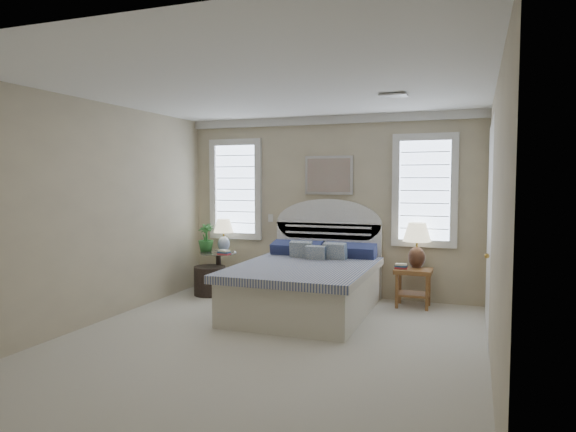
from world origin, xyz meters
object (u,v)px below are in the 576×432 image
Objects in this scene: lamp_left at (224,231)px; lamp_right at (417,240)px; bed at (308,282)px; side_table_left at (219,268)px; nightstand_right at (413,279)px; floor_pot at (210,281)px.

lamp_right reaches higher than lamp_left.
bed is 1.66m from lamp_right.
side_table_left is at bearing -98.96° from lamp_left.
nightstand_right is (2.95, 0.10, -0.00)m from side_table_left.
bed reaches higher than lamp_right.
lamp_right is at bearing 80.64° from nightstand_right.
side_table_left is 0.99× the size of lamp_right.
nightstand_right is 3.02m from floor_pot.
nightstand_right is at bearing 1.94° from side_table_left.
lamp_right is at bearing 4.80° from side_table_left.
bed is 3.61× the size of side_table_left.
nightstand_right is 1.11× the size of floor_pot.
side_table_left is 1.23× the size of lamp_left.
lamp_right is (0.02, 0.15, 0.53)m from nightstand_right.
lamp_right is (2.97, 0.25, 0.53)m from side_table_left.
bed is 1.75m from side_table_left.
lamp_left is (0.02, 0.14, 0.56)m from side_table_left.
bed is 4.29× the size of nightstand_right.
lamp_right is at bearing 32.45° from bed.
lamp_left is (-2.93, 0.04, 0.56)m from nightstand_right.
lamp_left is (0.07, 0.34, 0.72)m from floor_pot.
lamp_left reaches higher than floor_pot.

